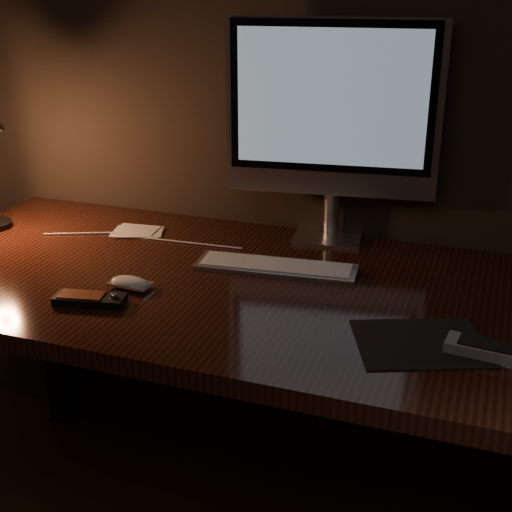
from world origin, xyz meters
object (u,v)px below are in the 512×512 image
(keyboard, at_px, (276,267))
(media_remote, at_px, (90,299))
(desk, at_px, (248,320))
(tv_remote, at_px, (509,354))
(mouse, at_px, (130,284))
(monitor, at_px, (332,113))

(keyboard, relative_size, media_remote, 2.40)
(desk, height_order, tv_remote, tv_remote)
(tv_remote, bearing_deg, mouse, -177.04)
(media_remote, bearing_deg, tv_remote, -8.27)
(media_remote, bearing_deg, desk, 36.37)
(mouse, bearing_deg, desk, 44.88)
(mouse, distance_m, tv_remote, 0.78)
(tv_remote, bearing_deg, monitor, 139.40)
(desk, height_order, monitor, monitor)
(mouse, height_order, media_remote, media_remote)
(desk, relative_size, mouse, 17.39)
(monitor, height_order, tv_remote, monitor)
(mouse, bearing_deg, monitor, 56.98)
(mouse, distance_m, media_remote, 0.10)
(monitor, bearing_deg, tv_remote, -54.60)
(keyboard, xyz_separation_m, tv_remote, (0.51, -0.25, 0.01))
(monitor, xyz_separation_m, keyboard, (-0.06, -0.23, -0.31))
(monitor, xyz_separation_m, tv_remote, (0.45, -0.48, -0.31))
(mouse, xyz_separation_m, tv_remote, (0.78, -0.05, 0.00))
(keyboard, distance_m, tv_remote, 0.57)
(monitor, bearing_deg, media_remote, -132.31)
(monitor, height_order, keyboard, monitor)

